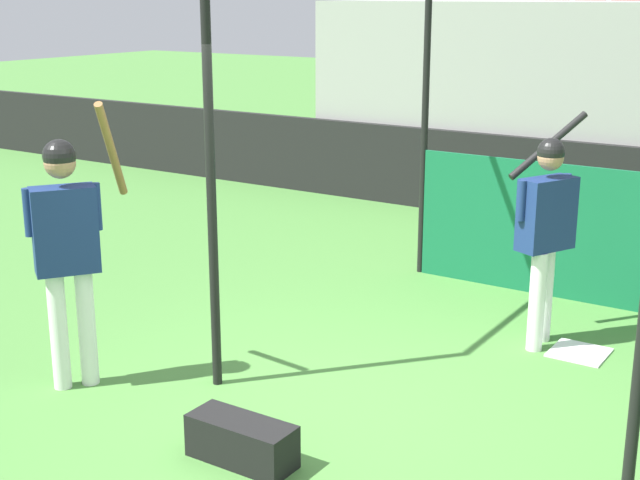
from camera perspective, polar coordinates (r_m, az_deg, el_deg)
name	(u,v)px	position (r m, az deg, el deg)	size (l,w,h in m)	color
ground_plane	(329,412)	(6.35, 0.59, -10.94)	(60.00, 60.00, 0.00)	#477F38
outfield_wall	(590,187)	(11.41, 16.92, 3.25)	(24.00, 0.12, 1.09)	black
bleacher_section	(632,105)	(12.87, 19.37, 8.14)	(8.15, 3.20, 2.77)	#9E9E99
batting_cage	(545,175)	(7.97, 14.19, 4.03)	(3.09, 3.42, 3.03)	black
home_plate	(579,352)	(7.61, 16.25, -6.92)	(0.44, 0.44, 0.02)	white
player_batter	(546,222)	(7.40, 14.27, 1.10)	(0.59, 0.95, 1.88)	white
player_waiting	(67,239)	(6.62, -15.88, 0.07)	(0.59, 0.79, 2.13)	white
equipment_bag	(242,441)	(5.71, -5.03, -12.69)	(0.70, 0.28, 0.28)	black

